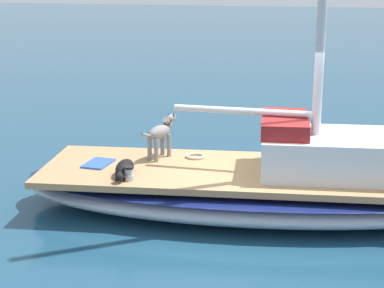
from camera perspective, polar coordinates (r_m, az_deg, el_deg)
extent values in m
plane|color=navy|center=(10.00, 5.59, -5.96)|extent=(120.00, 120.00, 0.00)
ellipsoid|color=#B2B7C1|center=(9.91, 5.63, -4.45)|extent=(3.37, 7.45, 0.56)
ellipsoid|color=navy|center=(9.85, 5.66, -3.47)|extent=(3.39, 7.49, 0.08)
cube|color=tan|center=(9.80, 5.68, -2.64)|extent=(2.85, 6.83, 0.10)
cylinder|color=silver|center=(9.69, 4.72, 3.00)|extent=(0.10, 2.20, 0.10)
cube|color=silver|center=(9.75, 12.80, -0.89)|extent=(1.66, 2.36, 0.60)
cube|color=maroon|center=(9.69, 8.40, 1.79)|extent=(1.41, 0.86, 0.24)
ellipsoid|color=black|center=(9.53, -6.13, -2.17)|extent=(0.63, 0.35, 0.22)
ellipsoid|color=black|center=(9.19, -6.57, -2.92)|extent=(0.22, 0.16, 0.13)
cone|color=black|center=(9.16, -6.31, -2.60)|extent=(0.05, 0.05, 0.05)
cone|color=black|center=(9.18, -6.86, -2.58)|extent=(0.05, 0.05, 0.05)
cylinder|color=black|center=(9.34, -6.00, -3.03)|extent=(0.19, 0.08, 0.06)
cylinder|color=black|center=(9.37, -6.72, -3.01)|extent=(0.19, 0.08, 0.06)
cylinder|color=black|center=(9.92, -5.67, -1.93)|extent=(0.18, 0.07, 0.04)
ellipsoid|color=gray|center=(10.23, -3.00, 1.09)|extent=(0.56, 0.37, 0.22)
cylinder|color=gray|center=(10.48, -2.70, -0.01)|extent=(0.07, 0.07, 0.38)
cylinder|color=gray|center=(10.41, -2.10, -0.11)|extent=(0.07, 0.07, 0.38)
cylinder|color=gray|center=(10.20, -3.87, -0.47)|extent=(0.07, 0.07, 0.38)
cylinder|color=gray|center=(10.12, -3.26, -0.58)|extent=(0.07, 0.07, 0.38)
cylinder|color=gray|center=(10.39, -2.26, 1.96)|extent=(0.21, 0.16, 0.19)
ellipsoid|color=gray|center=(10.48, -1.90, 2.38)|extent=(0.25, 0.19, 0.13)
cone|color=#2A2929|center=(10.49, -2.10, 2.73)|extent=(0.05, 0.05, 0.06)
cone|color=#2A2929|center=(10.44, -1.69, 2.68)|extent=(0.05, 0.05, 0.06)
torus|color=black|center=(10.39, -2.26, 1.96)|extent=(0.15, 0.17, 0.10)
cylinder|color=gray|center=(9.94, -4.19, 0.83)|extent=(0.22, 0.11, 0.12)
cylinder|color=#B7B7BC|center=(9.31, -5.72, -3.04)|extent=(0.16, 0.16, 0.08)
cylinder|color=#B7B7BC|center=(9.28, -5.73, -2.51)|extent=(0.13, 0.13, 0.10)
cylinder|color=black|center=(9.26, -5.75, -2.13)|extent=(0.15, 0.15, 0.03)
torus|color=beige|center=(10.38, 0.29, -1.11)|extent=(0.32, 0.32, 0.04)
cube|color=blue|center=(10.13, -8.50, -1.75)|extent=(0.58, 0.39, 0.03)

